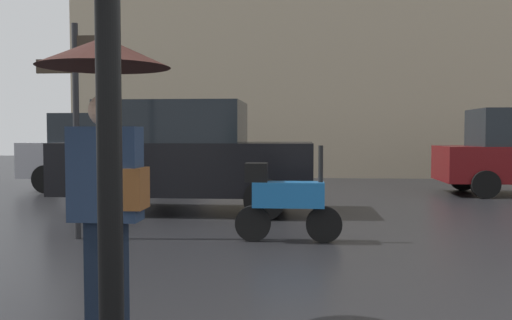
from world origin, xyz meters
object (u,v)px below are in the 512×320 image
at_px(parked_scooter, 285,199).
at_px(parked_car_right, 183,156).
at_px(parked_car_left, 116,151).
at_px(street_signpost, 76,109).
at_px(pedestrian_with_umbrella, 106,115).

relative_size(parked_scooter, parked_car_right, 0.31).
height_order(parked_car_left, street_signpost, street_signpost).
bearing_deg(street_signpost, pedestrian_with_umbrella, -64.12).
bearing_deg(street_signpost, parked_scooter, 0.49).
bearing_deg(parked_car_left, parked_car_right, 134.96).
bearing_deg(street_signpost, parked_car_right, 72.19).
distance_m(parked_car_right, street_signpost, 2.83).
xyz_separation_m(parked_scooter, street_signpost, (-2.71, -0.02, 1.16)).
bearing_deg(street_signpost, parked_car_left, 104.72).
distance_m(pedestrian_with_umbrella, street_signpost, 3.68).
relative_size(parked_car_left, street_signpost, 1.55).
bearing_deg(parked_scooter, street_signpost, 173.25).
height_order(parked_scooter, parked_car_right, parked_car_right).
distance_m(pedestrian_with_umbrella, parked_scooter, 3.64).
bearing_deg(parked_scooter, parked_car_right, 118.70).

